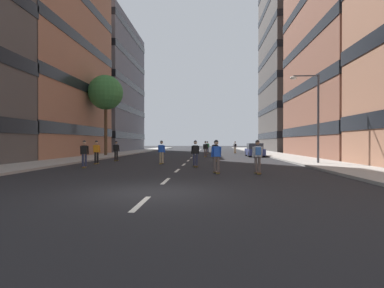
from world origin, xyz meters
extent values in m
plane|color=black|center=(0.00, 31.79, 0.00)|extent=(190.73, 190.73, 0.00)
cube|color=#9E9991|center=(-10.26, 35.76, 0.07)|extent=(3.91, 87.42, 0.14)
cube|color=#9E9991|center=(10.26, 35.76, 0.07)|extent=(3.91, 87.42, 0.14)
cube|color=silver|center=(0.00, -2.00, 0.00)|extent=(0.16, 2.20, 0.01)
cube|color=silver|center=(0.00, 3.00, 0.00)|extent=(0.16, 2.20, 0.01)
cube|color=silver|center=(0.00, 8.00, 0.00)|extent=(0.16, 2.20, 0.01)
cube|color=silver|center=(0.00, 13.00, 0.00)|extent=(0.16, 2.20, 0.01)
cube|color=silver|center=(0.00, 18.00, 0.00)|extent=(0.16, 2.20, 0.01)
cube|color=silver|center=(0.00, 23.00, 0.00)|extent=(0.16, 2.20, 0.01)
cube|color=silver|center=(0.00, 28.00, 0.00)|extent=(0.16, 2.20, 0.01)
cube|color=silver|center=(0.00, 33.00, 0.00)|extent=(0.16, 2.20, 0.01)
cube|color=silver|center=(0.00, 38.00, 0.00)|extent=(0.16, 2.20, 0.01)
cube|color=silver|center=(0.00, 43.00, 0.00)|extent=(0.16, 2.20, 0.01)
cube|color=silver|center=(0.00, 48.00, 0.00)|extent=(0.16, 2.20, 0.01)
cube|color=silver|center=(0.00, 53.00, 0.00)|extent=(0.16, 2.20, 0.01)
cube|color=silver|center=(0.00, 58.00, 0.00)|extent=(0.16, 2.20, 0.01)
cube|color=silver|center=(0.00, 63.00, 0.00)|extent=(0.16, 2.20, 0.01)
cube|color=silver|center=(0.00, 68.00, 0.00)|extent=(0.16, 2.20, 0.01)
cube|color=#9E6B51|center=(-19.48, 25.06, 17.31)|extent=(14.52, 20.01, 34.62)
cube|color=black|center=(-19.48, 25.06, 2.97)|extent=(14.64, 20.13, 1.10)
cube|color=black|center=(-19.48, 25.06, 7.91)|extent=(14.64, 20.13, 1.10)
cube|color=black|center=(-19.48, 25.06, 12.86)|extent=(14.64, 20.13, 1.10)
cube|color=black|center=(-19.48, 25.06, 17.80)|extent=(14.64, 20.13, 1.10)
cube|color=slate|center=(-19.48, 47.82, 11.66)|extent=(14.52, 21.69, 23.32)
cube|color=black|center=(-19.48, 47.82, 2.80)|extent=(14.64, 21.81, 1.10)
cube|color=black|center=(-19.48, 47.82, 7.46)|extent=(14.64, 21.81, 1.10)
cube|color=black|center=(-19.48, 47.82, 12.13)|extent=(14.64, 21.81, 1.10)
cube|color=black|center=(-19.48, 47.82, 16.79)|extent=(14.64, 21.81, 1.10)
cube|color=black|center=(-19.48, 47.82, 21.46)|extent=(14.64, 21.81, 1.10)
cube|color=brown|center=(19.48, 25.06, 16.72)|extent=(14.52, 19.17, 33.44)
cube|color=black|center=(19.48, 25.06, 2.87)|extent=(14.64, 19.29, 1.10)
cube|color=black|center=(19.48, 25.06, 7.64)|extent=(14.64, 19.29, 1.10)
cube|color=black|center=(19.48, 25.06, 12.42)|extent=(14.64, 19.29, 1.10)
cube|color=#4C4744|center=(19.48, 47.82, 18.54)|extent=(14.52, 18.48, 37.07)
cube|color=black|center=(19.48, 47.82, 2.78)|extent=(14.64, 18.60, 1.10)
cube|color=black|center=(19.48, 47.82, 7.41)|extent=(14.64, 18.60, 1.10)
cube|color=black|center=(19.48, 47.82, 12.05)|extent=(14.64, 18.60, 1.10)
cube|color=black|center=(19.48, 47.82, 16.68)|extent=(14.64, 18.60, 1.10)
cube|color=black|center=(19.48, 47.82, 21.32)|extent=(14.64, 18.60, 1.10)
cube|color=black|center=(19.48, 47.82, 25.95)|extent=(14.64, 18.60, 1.10)
cube|color=navy|center=(7.11, 26.44, 0.53)|extent=(1.80, 4.40, 0.70)
cube|color=#2D3338|center=(7.11, 26.29, 1.20)|extent=(1.60, 2.10, 0.64)
cylinder|color=black|center=(6.31, 27.89, 0.32)|extent=(0.22, 0.64, 0.64)
cylinder|color=black|center=(7.91, 27.89, 0.32)|extent=(0.22, 0.64, 0.64)
cylinder|color=black|center=(6.31, 24.99, 0.32)|extent=(0.22, 0.64, 0.64)
cylinder|color=black|center=(7.91, 24.99, 0.32)|extent=(0.22, 0.64, 0.64)
cylinder|color=#4C3823|center=(-10.26, 26.46, 3.11)|extent=(0.36, 0.36, 5.94)
sphere|color=#387A3D|center=(-10.26, 26.46, 7.50)|extent=(4.05, 4.05, 4.05)
cylinder|color=#3F3F44|center=(9.87, 13.40, 3.39)|extent=(0.16, 0.16, 6.50)
cylinder|color=#3F3F44|center=(8.97, 13.40, 6.54)|extent=(1.80, 0.10, 0.10)
ellipsoid|color=silver|center=(8.07, 13.40, 6.39)|extent=(0.50, 0.30, 0.24)
cube|color=brown|center=(2.24, 6.44, 0.08)|extent=(0.37, 0.92, 0.02)
cylinder|color=#D8BF4C|center=(2.18, 6.76, 0.04)|extent=(0.19, 0.10, 0.07)
cylinder|color=#D8BF4C|center=(2.30, 6.13, 0.04)|extent=(0.19, 0.10, 0.07)
cylinder|color=#594C47|center=(2.15, 6.42, 0.49)|extent=(0.16, 0.16, 0.80)
cylinder|color=#594C47|center=(2.33, 6.46, 0.49)|extent=(0.16, 0.16, 0.80)
cube|color=blue|center=(2.24, 6.44, 1.17)|extent=(0.35, 0.26, 0.55)
cylinder|color=blue|center=(2.02, 6.45, 1.14)|extent=(0.13, 0.24, 0.55)
cylinder|color=blue|center=(2.45, 6.53, 1.14)|extent=(0.13, 0.24, 0.55)
sphere|color=tan|center=(2.24, 6.46, 1.62)|extent=(0.22, 0.22, 0.22)
sphere|color=black|center=(2.24, 6.46, 1.67)|extent=(0.21, 0.21, 0.21)
cube|color=brown|center=(1.47, 25.44, 0.08)|extent=(0.28, 0.91, 0.02)
cylinder|color=#D8BF4C|center=(1.50, 25.76, 0.04)|extent=(0.19, 0.09, 0.07)
cylinder|color=#D8BF4C|center=(1.44, 25.12, 0.04)|extent=(0.19, 0.09, 0.07)
cylinder|color=#594C47|center=(1.38, 25.45, 0.49)|extent=(0.15, 0.15, 0.80)
cylinder|color=#594C47|center=(1.56, 25.43, 0.49)|extent=(0.15, 0.15, 0.80)
cube|color=black|center=(1.47, 25.44, 1.17)|extent=(0.34, 0.23, 0.55)
cylinder|color=black|center=(1.26, 25.51, 1.14)|extent=(0.11, 0.24, 0.55)
cylinder|color=black|center=(1.70, 25.47, 1.14)|extent=(0.11, 0.24, 0.55)
sphere|color=#997051|center=(1.47, 25.46, 1.62)|extent=(0.22, 0.22, 0.22)
sphere|color=black|center=(1.47, 25.46, 1.67)|extent=(0.21, 0.21, 0.21)
cube|color=brown|center=(4.37, 6.25, 0.08)|extent=(0.26, 0.91, 0.02)
cylinder|color=#D8BF4C|center=(4.35, 6.57, 0.04)|extent=(0.18, 0.08, 0.07)
cylinder|color=#D8BF4C|center=(4.39, 5.93, 0.04)|extent=(0.18, 0.08, 0.07)
cylinder|color=#594C47|center=(4.28, 6.25, 0.49)|extent=(0.15, 0.15, 0.80)
cylinder|color=#594C47|center=(4.46, 6.26, 0.49)|extent=(0.15, 0.15, 0.80)
cube|color=white|center=(4.37, 6.25, 1.17)|extent=(0.33, 0.22, 0.55)
cylinder|color=white|center=(4.15, 6.29, 1.14)|extent=(0.10, 0.23, 0.55)
cylinder|color=white|center=(4.59, 6.32, 1.14)|extent=(0.10, 0.23, 0.55)
sphere|color=#997051|center=(4.37, 6.27, 1.62)|extent=(0.22, 0.22, 0.22)
sphere|color=black|center=(4.37, 6.27, 1.67)|extent=(0.21, 0.21, 0.21)
cube|color=#3F72BF|center=(4.38, 6.07, 1.20)|extent=(0.27, 0.18, 0.40)
cube|color=brown|center=(2.38, 16.78, 0.08)|extent=(0.32, 0.92, 0.02)
cylinder|color=#D8BF4C|center=(2.42, 17.10, 0.04)|extent=(0.19, 0.09, 0.07)
cylinder|color=#D8BF4C|center=(2.34, 16.47, 0.04)|extent=(0.19, 0.09, 0.07)
cylinder|color=#594C47|center=(2.29, 16.80, 0.49)|extent=(0.16, 0.16, 0.80)
cylinder|color=#594C47|center=(2.47, 16.77, 0.49)|extent=(0.16, 0.16, 0.80)
cube|color=black|center=(2.38, 16.78, 1.17)|extent=(0.34, 0.24, 0.55)
cylinder|color=black|center=(2.17, 16.86, 1.14)|extent=(0.12, 0.24, 0.55)
cylinder|color=black|center=(2.61, 16.80, 1.14)|extent=(0.12, 0.24, 0.55)
sphere|color=#997051|center=(2.38, 16.80, 1.62)|extent=(0.22, 0.22, 0.22)
sphere|color=black|center=(2.38, 16.80, 1.67)|extent=(0.21, 0.21, 0.21)
cube|color=brown|center=(1.66, 36.40, 0.08)|extent=(0.37, 0.92, 0.02)
cylinder|color=#D8BF4C|center=(1.73, 36.71, 0.04)|extent=(0.19, 0.10, 0.07)
cylinder|color=#D8BF4C|center=(1.60, 36.08, 0.04)|extent=(0.19, 0.10, 0.07)
cylinder|color=#2D334C|center=(1.58, 36.42, 0.49)|extent=(0.16, 0.16, 0.80)
cylinder|color=#2D334C|center=(1.75, 36.38, 0.49)|extent=(0.16, 0.16, 0.80)
cube|color=green|center=(1.66, 36.40, 1.17)|extent=(0.35, 0.26, 0.55)
cylinder|color=green|center=(1.46, 36.49, 1.14)|extent=(0.13, 0.24, 0.55)
cylinder|color=green|center=(1.89, 36.40, 1.14)|extent=(0.13, 0.24, 0.55)
sphere|color=beige|center=(1.67, 36.42, 1.62)|extent=(0.22, 0.22, 0.22)
sphere|color=black|center=(1.67, 36.42, 1.67)|extent=(0.21, 0.21, 0.21)
cube|color=brown|center=(-6.28, 17.12, 0.08)|extent=(0.20, 0.90, 0.02)
cylinder|color=#D8BF4C|center=(-6.28, 17.44, 0.04)|extent=(0.18, 0.07, 0.07)
cylinder|color=#D8BF4C|center=(-6.28, 16.80, 0.04)|extent=(0.18, 0.07, 0.07)
cylinder|color=black|center=(-6.37, 17.12, 0.49)|extent=(0.14, 0.14, 0.80)
cylinder|color=black|center=(-6.19, 17.12, 0.49)|extent=(0.14, 0.14, 0.80)
cube|color=black|center=(-6.28, 17.12, 1.17)|extent=(0.32, 0.20, 0.55)
cylinder|color=black|center=(-6.50, 17.17, 1.14)|extent=(0.09, 0.23, 0.55)
cylinder|color=black|center=(-6.06, 17.17, 1.14)|extent=(0.09, 0.23, 0.55)
sphere|color=#997051|center=(-6.28, 17.14, 1.62)|extent=(0.22, 0.22, 0.22)
sphere|color=black|center=(-6.28, 17.14, 1.67)|extent=(0.21, 0.21, 0.21)
cube|color=brown|center=(-6.18, 9.69, 0.08)|extent=(0.40, 0.92, 0.02)
cylinder|color=#D8BF4C|center=(-6.26, 10.00, 0.04)|extent=(0.19, 0.11, 0.07)
cylinder|color=#D8BF4C|center=(-6.11, 9.38, 0.04)|extent=(0.19, 0.11, 0.07)
cylinder|color=#2D334C|center=(-6.27, 9.67, 0.49)|extent=(0.17, 0.17, 0.80)
cylinder|color=#2D334C|center=(-6.10, 9.71, 0.49)|extent=(0.17, 0.17, 0.80)
cube|color=black|center=(-6.18, 9.69, 1.17)|extent=(0.36, 0.27, 0.55)
cylinder|color=black|center=(-6.41, 9.68, 1.14)|extent=(0.14, 0.24, 0.55)
cylinder|color=black|center=(-5.98, 9.79, 1.14)|extent=(0.14, 0.24, 0.55)
sphere|color=tan|center=(-6.19, 9.71, 1.62)|extent=(0.22, 0.22, 0.22)
sphere|color=black|center=(-6.19, 9.71, 1.67)|extent=(0.21, 0.21, 0.21)
cube|color=brown|center=(-6.64, 13.20, 0.08)|extent=(0.26, 0.91, 0.02)
cylinder|color=#D8BF4C|center=(-6.66, 13.52, 0.04)|extent=(0.18, 0.08, 0.07)
cylinder|color=#D8BF4C|center=(-6.62, 12.88, 0.04)|extent=(0.18, 0.08, 0.07)
cylinder|color=black|center=(-6.73, 13.20, 0.49)|extent=(0.15, 0.15, 0.80)
cylinder|color=black|center=(-6.55, 13.21, 0.49)|extent=(0.15, 0.15, 0.80)
cube|color=orange|center=(-6.64, 13.20, 1.17)|extent=(0.33, 0.22, 0.55)
cylinder|color=orange|center=(-6.87, 13.24, 1.14)|extent=(0.11, 0.23, 0.55)
cylinder|color=orange|center=(-6.43, 13.27, 1.14)|extent=(0.11, 0.23, 0.55)
sphere|color=tan|center=(-6.64, 13.22, 1.62)|extent=(0.22, 0.22, 0.22)
sphere|color=black|center=(-6.64, 13.22, 1.67)|extent=(0.21, 0.21, 0.21)
cube|color=brown|center=(0.95, 10.77, 0.08)|extent=(0.39, 0.92, 0.02)
cylinder|color=#D8BF4C|center=(0.88, 11.08, 0.04)|extent=(0.19, 0.11, 0.07)
cylinder|color=#D8BF4C|center=(1.02, 10.46, 0.04)|extent=(0.19, 0.11, 0.07)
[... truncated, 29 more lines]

